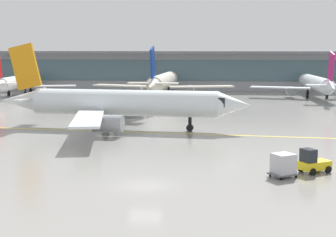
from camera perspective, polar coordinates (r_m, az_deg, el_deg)
ground_plane at (r=39.45m, az=-2.56°, el=-7.49°), size 400.00×400.00×0.00m
taxiway_centreline_stripe at (r=64.27m, az=-5.06°, el=-1.47°), size 109.40×12.22×0.01m
terminal_concourse at (r=128.38m, az=2.46°, el=5.46°), size 208.19×11.00×9.60m
gate_airplane_1 at (r=118.17m, az=-16.32°, el=3.91°), size 26.27×28.16×9.35m
gate_airplane_2 at (r=108.44m, az=-0.56°, el=4.11°), size 30.15×32.48×10.76m
gate_airplane_3 at (r=111.12m, az=16.21°, el=3.75°), size 27.62×29.64×9.84m
taxiing_regional_jet at (r=65.88m, az=-5.17°, el=1.68°), size 33.56×31.02×11.11m
baggage_tug at (r=44.80m, az=15.88°, el=-4.74°), size 2.95×2.59×2.10m
cargo_dolly_lead at (r=42.71m, az=12.77°, el=-5.03°), size 2.63×2.46×1.94m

